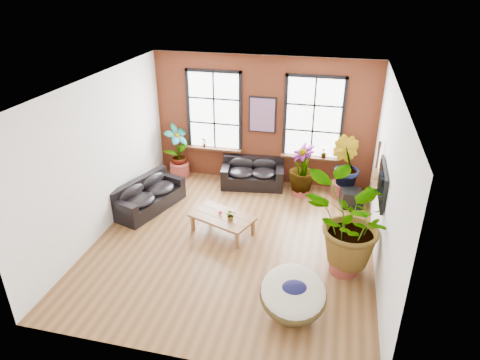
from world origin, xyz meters
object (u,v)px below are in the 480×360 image
object	(u,v)px
sofa_back	(253,174)
papasan_chair	(293,294)
coffee_table	(222,218)
sofa_left	(148,196)

from	to	relation	value
sofa_back	papasan_chair	world-z (taller)	papasan_chair
coffee_table	papasan_chair	xyz separation A→B (m)	(1.87, -2.22, 0.05)
sofa_left	papasan_chair	distance (m)	4.93
sofa_left	coffee_table	bearing A→B (deg)	-89.11
papasan_chair	sofa_left	bearing A→B (deg)	131.19
coffee_table	sofa_left	bearing A→B (deg)	-176.27
sofa_left	sofa_back	bearing A→B (deg)	-32.95
sofa_left	papasan_chair	xyz separation A→B (m)	(4.00, -2.88, 0.10)
sofa_back	sofa_left	distance (m)	2.96
coffee_table	papasan_chair	world-z (taller)	papasan_chair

